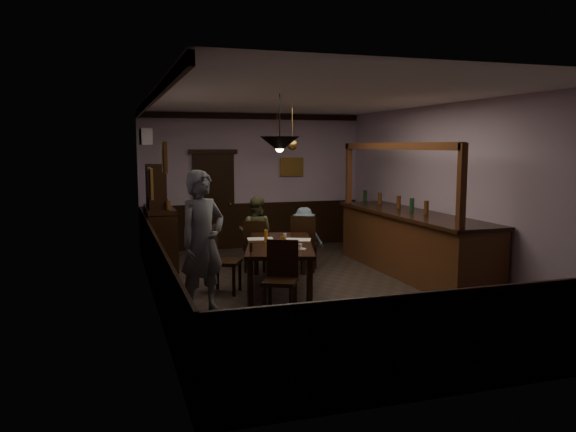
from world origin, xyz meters
name	(u,v)px	position (x,y,z in m)	size (l,w,h in m)	color
room	(316,196)	(0.00, 0.00, 1.50)	(5.01, 8.01, 3.01)	#2D2621
dining_table	(280,247)	(-0.54, 0.18, 0.69)	(1.59, 2.40, 0.75)	black
chair_far_left	(255,244)	(-0.60, 1.52, 0.52)	(0.52, 0.52, 0.94)	black
chair_far_right	(304,241)	(0.25, 1.26, 0.57)	(0.60, 0.60, 1.03)	black
chair_near	(281,274)	(-0.90, -1.09, 0.55)	(0.59, 0.59, 1.01)	black
chair_side	(220,256)	(-1.48, 0.27, 0.57)	(0.61, 0.61, 1.05)	black
person_standing	(202,242)	(-1.90, -0.72, 0.98)	(0.72, 0.47, 1.96)	#53575F
person_seated_left	(256,233)	(-0.52, 1.79, 0.67)	(0.65, 0.51, 1.35)	#525634
person_seated_right	(304,238)	(0.34, 1.53, 0.57)	(0.74, 0.43, 1.15)	slate
newspaper_left	(260,239)	(-0.73, 0.63, 0.75)	(0.42, 0.30, 0.01)	silver
newspaper_right	(298,240)	(-0.17, 0.37, 0.75)	(0.42, 0.30, 0.01)	silver
napkin	(278,246)	(-0.66, -0.10, 0.75)	(0.15, 0.15, 0.00)	#DAB450
saucer	(301,249)	(-0.39, -0.45, 0.76)	(0.15, 0.15, 0.01)	white
coffee_cup	(300,246)	(-0.41, -0.44, 0.80)	(0.08, 0.08, 0.07)	white
pastry_plate	(276,249)	(-0.77, -0.37, 0.76)	(0.22, 0.22, 0.01)	white
pastry_ring_a	(275,247)	(-0.75, -0.28, 0.79)	(0.13, 0.13, 0.04)	#C68C47
pastry_ring_b	(279,246)	(-0.69, -0.27, 0.79)	(0.13, 0.13, 0.04)	#C68C47
soda_can	(283,240)	(-0.51, 0.10, 0.81)	(0.07, 0.07, 0.12)	orange
beer_glass	(266,236)	(-0.72, 0.32, 0.85)	(0.06, 0.06, 0.20)	#BF721E
water_glass	(285,238)	(-0.45, 0.18, 0.82)	(0.06, 0.06, 0.15)	silver
pepper_mill	(251,247)	(-1.15, -0.42, 0.82)	(0.04, 0.04, 0.14)	black
sideboard	(159,226)	(-2.21, 2.49, 0.77)	(0.52, 1.46, 1.93)	black
bar_counter	(411,242)	(1.99, 0.48, 0.59)	(0.97, 4.16, 2.33)	#4A2513
door_back	(214,202)	(-0.90, 3.95, 1.05)	(0.90, 0.06, 2.10)	black
ac_unit	(146,137)	(-2.38, 2.90, 2.45)	(0.20, 0.85, 0.30)	white
picture_left_small	(164,157)	(-2.46, -1.60, 2.15)	(0.04, 0.28, 0.36)	olive
picture_left_large	(151,183)	(-2.46, 0.80, 1.70)	(0.04, 0.62, 0.48)	olive
picture_back	(292,167)	(0.90, 3.96, 1.80)	(0.55, 0.04, 0.42)	olive
pendant_iron	(280,144)	(-0.77, -0.59, 2.30)	(0.56, 0.56, 0.81)	black
pendant_brass_mid	(292,145)	(0.10, 1.49, 2.30)	(0.20, 0.20, 0.81)	#BF8C3F
pendant_brass_far	(277,145)	(0.30, 3.11, 2.30)	(0.20, 0.20, 0.81)	#BF8C3F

